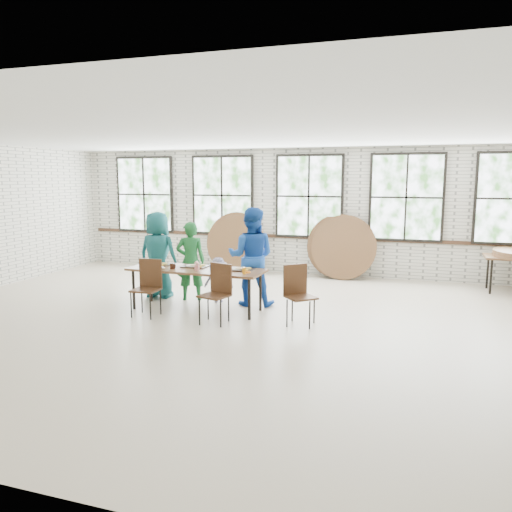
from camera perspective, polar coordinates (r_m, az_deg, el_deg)
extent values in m
plane|color=#C1B099|center=(7.96, -0.90, -7.92)|extent=(12.00, 12.00, 0.00)
plane|color=white|center=(7.65, -0.96, 14.13)|extent=(12.00, 12.00, 0.00)
plane|color=silver|center=(11.99, 6.12, 5.01)|extent=(12.00, 0.00, 12.00)
plane|color=silver|center=(3.75, -23.97, -4.22)|extent=(12.00, 0.00, 12.00)
cube|color=#422819|center=(12.01, 6.04, 2.15)|extent=(11.80, 0.05, 0.08)
cube|color=black|center=(13.53, -12.59, 6.88)|extent=(1.62, 0.05, 1.97)
cube|color=white|center=(13.50, -12.67, 6.87)|extent=(1.50, 0.01, 1.85)
cube|color=black|center=(12.55, -3.85, 6.93)|extent=(1.62, 0.05, 1.97)
cube|color=white|center=(12.52, -3.91, 6.93)|extent=(1.50, 0.01, 1.85)
cube|color=black|center=(11.91, 6.09, 6.80)|extent=(1.62, 0.05, 1.97)
cube|color=white|center=(11.88, 6.05, 6.79)|extent=(1.50, 0.01, 1.85)
cube|color=black|center=(11.65, 16.79, 6.42)|extent=(1.62, 0.05, 1.97)
cube|color=white|center=(11.62, 16.79, 6.42)|extent=(1.50, 0.01, 1.85)
cube|color=brown|center=(8.76, -6.84, -1.57)|extent=(2.42, 0.85, 0.04)
cylinder|color=black|center=(9.08, -13.81, -3.77)|extent=(0.05, 0.05, 0.70)
cylinder|color=black|center=(9.58, -11.92, -3.05)|extent=(0.05, 0.05, 0.70)
cylinder|color=black|center=(8.17, -0.77, -4.93)|extent=(0.05, 0.05, 0.70)
cylinder|color=black|center=(8.72, 0.50, -4.03)|extent=(0.05, 0.05, 0.70)
cube|color=#442916|center=(8.56, -12.51, -3.82)|extent=(0.43, 0.41, 0.03)
cube|color=#442916|center=(8.67, -11.95, -1.95)|extent=(0.42, 0.04, 0.50)
cylinder|color=black|center=(8.56, -14.08, -5.45)|extent=(0.02, 0.02, 0.44)
cylinder|color=black|center=(8.84, -12.91, -4.95)|extent=(0.02, 0.02, 0.44)
cylinder|color=black|center=(8.38, -11.98, -5.69)|extent=(0.02, 0.02, 0.44)
cylinder|color=black|center=(8.66, -10.86, -5.17)|extent=(0.02, 0.02, 0.44)
cube|color=#442916|center=(7.97, -4.82, -4.57)|extent=(0.51, 0.50, 0.03)
cube|color=#442916|center=(8.06, -4.00, -2.58)|extent=(0.41, 0.14, 0.50)
cylinder|color=black|center=(7.95, -6.48, -6.35)|extent=(0.02, 0.02, 0.44)
cylinder|color=black|center=(8.25, -5.50, -5.76)|extent=(0.02, 0.02, 0.44)
cylinder|color=black|center=(7.81, -4.06, -6.59)|extent=(0.02, 0.02, 0.44)
cylinder|color=black|center=(8.11, -3.15, -5.98)|extent=(0.02, 0.02, 0.44)
cube|color=#442916|center=(7.88, 5.16, -4.73)|extent=(0.58, 0.58, 0.03)
cube|color=#442916|center=(7.99, 4.51, -2.70)|extent=(0.33, 0.31, 0.50)
cylinder|color=black|center=(7.82, 3.56, -6.56)|extent=(0.02, 0.02, 0.44)
cylinder|color=black|center=(8.14, 4.16, -5.95)|extent=(0.02, 0.02, 0.44)
cylinder|color=black|center=(7.74, 6.16, -6.76)|extent=(0.02, 0.02, 0.44)
cylinder|color=black|center=(8.06, 6.66, -6.13)|extent=(0.02, 0.02, 0.44)
imported|color=#185A5C|center=(9.81, -11.14, 0.13)|extent=(0.83, 0.55, 1.67)
imported|color=#1A612B|center=(9.51, -7.47, -0.57)|extent=(0.64, 0.54, 1.50)
imported|color=#1E1541|center=(9.34, -4.32, -2.73)|extent=(0.60, 0.42, 0.84)
imported|color=#184BAC|center=(9.03, -0.54, -0.08)|extent=(0.96, 0.80, 1.78)
cylinder|color=black|center=(11.02, 25.27, -2.17)|extent=(0.04, 0.04, 0.70)
cylinder|color=black|center=(11.55, 24.94, -1.67)|extent=(0.04, 0.04, 0.70)
cube|color=black|center=(9.18, -11.26, -1.02)|extent=(0.44, 0.33, 0.02)
cube|color=black|center=(8.92, -6.98, -1.19)|extent=(0.44, 0.33, 0.02)
cube|color=black|center=(8.54, -1.79, -1.58)|extent=(0.44, 0.33, 0.02)
cylinder|color=black|center=(8.78, -9.53, -1.16)|extent=(0.09, 0.09, 0.09)
cube|color=red|center=(8.56, -6.75, -1.31)|extent=(0.06, 0.06, 0.11)
cylinder|color=blue|center=(8.55, -5.07, -1.32)|extent=(0.07, 0.07, 0.10)
cylinder|color=orange|center=(8.21, -1.35, -1.68)|extent=(0.07, 0.07, 0.11)
cylinder|color=white|center=(8.36, -4.35, -1.55)|extent=(0.17, 0.17, 0.10)
ellipsoid|color=white|center=(8.78, -10.73, -1.34)|extent=(0.11, 0.11, 0.05)
ellipsoid|color=white|center=(8.49, -3.63, -1.55)|extent=(0.11, 0.11, 0.05)
cylinder|color=brown|center=(12.25, -2.38, 1.55)|extent=(1.50, 0.37, 1.47)
cylinder|color=brown|center=(11.72, 9.45, 1.09)|extent=(1.50, 0.35, 1.48)
cylinder|color=brown|center=(11.60, 9.96, 1.00)|extent=(1.50, 0.41, 1.47)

